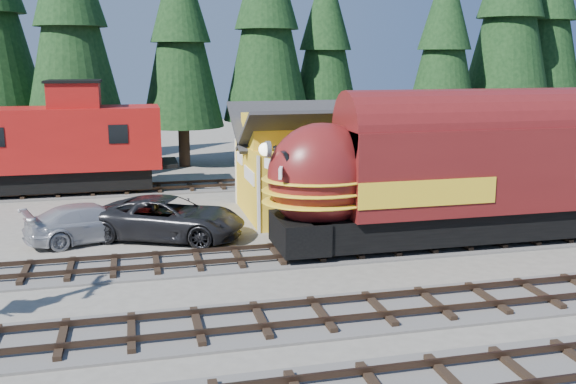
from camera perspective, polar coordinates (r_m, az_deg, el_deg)
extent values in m
plane|color=#6B665B|center=(23.11, 16.06, -7.46)|extent=(120.00, 120.00, 0.00)
cube|color=#4C4947|center=(37.61, -11.69, 0.24)|extent=(32.00, 3.20, 0.08)
cube|color=#38281E|center=(36.86, -11.66, 0.34)|extent=(32.00, 0.08, 0.16)
cube|color=#38281E|center=(38.27, -11.75, 0.75)|extent=(32.00, 0.08, 0.16)
cube|color=yellow|center=(31.90, 6.96, 1.37)|extent=(12.00, 6.00, 3.40)
cube|color=yellow|center=(31.55, 7.07, 5.70)|extent=(11.88, 3.30, 1.44)
cube|color=white|center=(29.27, -3.47, 1.49)|extent=(0.06, 2.40, 0.60)
cone|color=black|center=(43.07, -18.83, 14.78)|extent=(6.17, 6.17, 14.04)
cone|color=black|center=(44.91, -9.54, 13.88)|extent=(5.59, 5.59, 12.73)
cone|color=black|center=(46.07, -1.92, 15.21)|extent=(6.20, 6.20, 14.11)
cone|color=black|center=(48.28, 3.34, 13.27)|extent=(5.28, 5.28, 12.03)
cone|color=black|center=(48.54, 13.74, 12.98)|extent=(5.29, 5.29, 12.06)
cone|color=black|center=(52.81, 19.18, 15.35)|extent=(6.87, 6.87, 15.64)
cone|color=black|center=(57.23, 21.91, 14.82)|extent=(6.85, 6.85, 15.61)
cube|color=black|center=(27.56, 17.30, -2.39)|extent=(15.61, 2.79, 1.21)
cube|color=maroon|center=(27.58, 19.15, 2.27)|extent=(14.24, 3.29, 3.29)
ellipsoid|color=maroon|center=(24.25, 3.00, 1.41)|extent=(4.16, 3.22, 4.05)
sphere|color=white|center=(23.55, -2.05, 3.81)|extent=(0.48, 0.48, 0.48)
cube|color=black|center=(37.66, -19.72, 1.11)|extent=(10.07, 2.60, 1.12)
cube|color=#9D1210|center=(37.33, -19.96, 4.49)|extent=(11.19, 3.25, 3.36)
cube|color=#9D1210|center=(37.03, -18.48, 8.20)|extent=(2.69, 2.46, 1.34)
imported|color=black|center=(27.31, -10.58, -2.28)|extent=(7.01, 5.28, 1.77)
imported|color=#A9AAB0|center=(27.80, -17.05, -2.58)|extent=(5.78, 3.76, 1.56)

